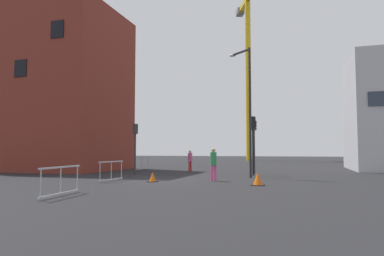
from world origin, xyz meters
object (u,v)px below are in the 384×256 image
(pedestrian_walking, at_px, (213,162))
(traffic_cone_striped, at_px, (258,179))
(traffic_light_far, at_px, (135,140))
(traffic_cone_on_verge, at_px, (153,177))
(traffic_light_crosswalk, at_px, (254,138))
(pedestrian_waiting, at_px, (190,159))
(traffic_light_island, at_px, (253,136))
(streetlamp_tall, at_px, (248,101))
(construction_crane, at_px, (249,53))

(pedestrian_walking, relative_size, traffic_cone_striped, 2.86)
(traffic_light_far, xyz_separation_m, traffic_cone_on_verge, (3.47, -4.94, -2.15))
(traffic_light_far, relative_size, pedestrian_walking, 1.96)
(traffic_light_crosswalk, height_order, traffic_cone_striped, traffic_light_crosswalk)
(traffic_light_crosswalk, height_order, pedestrian_walking, traffic_light_crosswalk)
(pedestrian_waiting, bearing_deg, traffic_cone_striped, -56.38)
(traffic_light_far, bearing_deg, traffic_light_island, 8.46)
(pedestrian_waiting, bearing_deg, streetlamp_tall, -43.24)
(traffic_light_crosswalk, relative_size, pedestrian_waiting, 2.29)
(streetlamp_tall, relative_size, traffic_light_far, 2.28)
(construction_crane, distance_m, pedestrian_waiting, 33.69)
(traffic_light_crosswalk, xyz_separation_m, traffic_light_far, (-7.84, -3.24, -0.18))
(pedestrian_walking, height_order, traffic_cone_on_verge, pedestrian_walking)
(streetlamp_tall, bearing_deg, traffic_cone_striped, -76.85)
(traffic_light_crosswalk, bearing_deg, pedestrian_waiting, 168.07)
(traffic_light_island, relative_size, traffic_cone_striped, 6.24)
(construction_crane, distance_m, traffic_light_far, 37.08)
(traffic_light_far, xyz_separation_m, traffic_cone_striped, (8.99, -5.19, -2.09))
(traffic_light_crosswalk, bearing_deg, pedestrian_walking, -101.91)
(streetlamp_tall, height_order, traffic_cone_striped, streetlamp_tall)
(streetlamp_tall, xyz_separation_m, pedestrian_waiting, (-5.27, 4.95, -3.72))
(streetlamp_tall, bearing_deg, pedestrian_walking, -117.62)
(streetlamp_tall, distance_m, pedestrian_walking, 4.86)
(traffic_light_far, height_order, pedestrian_waiting, traffic_light_far)
(pedestrian_waiting, bearing_deg, pedestrian_walking, -64.27)
(traffic_light_crosswalk, xyz_separation_m, pedestrian_waiting, (-5.18, 1.10, -1.60))
(pedestrian_walking, relative_size, traffic_cone_on_verge, 3.55)
(streetlamp_tall, xyz_separation_m, pedestrian_walking, (-1.50, -2.86, -3.63))
(construction_crane, relative_size, traffic_light_island, 6.94)
(construction_crane, distance_m, traffic_light_island, 36.01)
(pedestrian_waiting, bearing_deg, construction_crane, 88.40)
(construction_crane, height_order, traffic_cone_on_verge, construction_crane)
(streetlamp_tall, height_order, traffic_light_island, streetlamp_tall)
(traffic_light_island, xyz_separation_m, traffic_light_crosswalk, (-0.17, 2.05, -0.06))
(traffic_light_island, distance_m, pedestrian_waiting, 6.42)
(traffic_light_far, xyz_separation_m, pedestrian_waiting, (2.66, 4.33, -1.42))
(traffic_light_far, height_order, traffic_cone_striped, traffic_light_far)
(pedestrian_walking, bearing_deg, traffic_light_far, 151.54)
(pedestrian_waiting, height_order, traffic_cone_striped, pedestrian_waiting)
(traffic_cone_striped, bearing_deg, traffic_light_far, 149.98)
(traffic_light_crosswalk, bearing_deg, traffic_cone_striped, -82.24)
(construction_crane, distance_m, traffic_cone_striped, 42.87)
(pedestrian_walking, xyz_separation_m, traffic_cone_on_verge, (-2.95, -1.46, -0.81))
(construction_crane, bearing_deg, traffic_light_crosswalk, -81.84)
(streetlamp_tall, height_order, pedestrian_walking, streetlamp_tall)
(traffic_light_island, bearing_deg, traffic_cone_striped, -81.24)
(pedestrian_walking, height_order, traffic_cone_striped, pedestrian_walking)
(traffic_light_far, distance_m, pedestrian_walking, 7.43)
(construction_crane, xyz_separation_m, traffic_cone_on_verge, (-0.00, -38.63, -17.24))
(traffic_light_island, height_order, pedestrian_walking, traffic_light_island)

